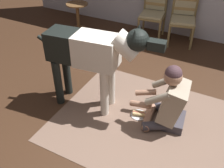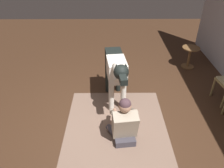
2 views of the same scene
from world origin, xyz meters
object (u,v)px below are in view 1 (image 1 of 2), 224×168
(person_sitting_on_floor, at_px, (169,101))
(large_dog, at_px, (92,53))
(hot_dog_on_plate, at_px, (139,114))
(round_side_table, at_px, (78,14))
(dining_chair_right_of_pair, at_px, (184,15))
(dining_chair_left_of_pair, at_px, (154,10))

(person_sitting_on_floor, distance_m, large_dog, 1.08)
(hot_dog_on_plate, distance_m, round_side_table, 2.92)
(large_dog, relative_size, hot_dog_on_plate, 7.71)
(large_dog, distance_m, round_side_table, 2.56)
(dining_chair_right_of_pair, height_order, hot_dog_on_plate, dining_chair_right_of_pair)
(person_sitting_on_floor, bearing_deg, hot_dog_on_plate, -173.20)
(dining_chair_left_of_pair, height_order, round_side_table, dining_chair_left_of_pair)
(dining_chair_left_of_pair, height_order, large_dog, large_dog)
(dining_chair_right_of_pair, bearing_deg, person_sitting_on_floor, -78.60)
(hot_dog_on_plate, bearing_deg, large_dog, -173.20)
(dining_chair_right_of_pair, distance_m, person_sitting_on_floor, 2.35)
(large_dog, bearing_deg, dining_chair_left_of_pair, 91.96)
(dining_chair_left_of_pair, distance_m, person_sitting_on_floor, 2.54)
(dining_chair_right_of_pair, xyz_separation_m, hot_dog_on_plate, (0.12, -2.34, -0.52))
(person_sitting_on_floor, relative_size, large_dog, 0.52)
(person_sitting_on_floor, bearing_deg, dining_chair_right_of_pair, 101.40)
(large_dog, distance_m, hot_dog_on_plate, 0.99)
(person_sitting_on_floor, xyz_separation_m, large_dog, (-0.97, -0.12, 0.46))
(round_side_table, bearing_deg, hot_dog_on_plate, -40.92)
(dining_chair_right_of_pair, bearing_deg, large_dog, -101.77)
(dining_chair_left_of_pair, xyz_separation_m, hot_dog_on_plate, (0.70, -2.34, -0.52))
(person_sitting_on_floor, relative_size, round_side_table, 1.48)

